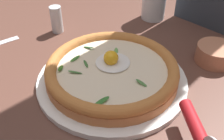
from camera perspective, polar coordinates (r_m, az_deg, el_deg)
The scene contains 7 objects.
ground_plane at distance 0.59m, azimuth -3.49°, elevation -3.80°, with size 2.40×2.40×0.03m, color brown.
pizza_plate at distance 0.57m, azimuth -0.00°, elevation -2.06°, with size 0.32×0.32×0.01m, color white.
pizza at distance 0.56m, azimuth -0.01°, elevation -0.01°, with size 0.28×0.28×0.06m.
side_bowl at distance 0.67m, azimuth 21.28°, elevation 3.23°, with size 0.09×0.09×0.04m, color #BA7454.
pizza_cutter at distance 0.44m, azimuth 18.41°, elevation -13.59°, with size 0.13×0.12×0.08m.
drinking_glass at distance 0.82m, azimuth 9.00°, elevation 14.40°, with size 0.07×0.07×0.13m.
pepper_shaker at distance 0.76m, azimuth -11.80°, elevation 10.54°, with size 0.03×0.03×0.07m, color silver.
Camera 1 is at (-0.33, -0.29, 0.37)m, focal length 42.73 mm.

